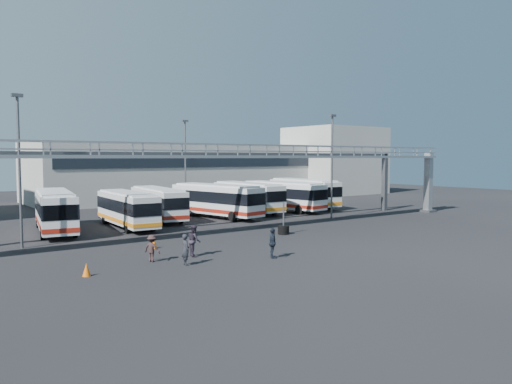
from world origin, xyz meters
TOP-DOWN VIEW (x-y plane):
  - ground at (0.00, 0.00)m, footprint 140.00×140.00m
  - gantry at (0.00, 5.87)m, footprint 51.40×5.15m
  - warehouse at (12.00, 38.00)m, footprint 42.00×14.00m
  - building_right at (38.00, 32.00)m, footprint 14.00×12.00m
  - light_pole_left at (-16.00, 8.00)m, footprint 0.70×0.35m
  - light_pole_mid at (12.00, 7.00)m, footprint 0.70×0.35m
  - light_pole_back at (4.00, 22.00)m, footprint 0.70×0.35m
  - bus_2 at (-12.26, 14.05)m, footprint 4.56×11.32m
  - bus_3 at (-6.54, 13.16)m, footprint 3.12×10.32m
  - bus_4 at (-2.17, 16.22)m, footprint 3.63×10.50m
  - bus_5 at (3.40, 14.58)m, footprint 4.51×11.31m
  - bus_6 at (8.68, 16.54)m, footprint 3.02×10.94m
  - bus_7 at (12.66, 15.33)m, footprint 3.98×11.09m
  - bus_8 at (17.50, 17.15)m, footprint 3.69×11.40m
  - pedestrian_a at (-9.76, -3.12)m, footprint 0.52×0.71m
  - pedestrian_b at (-8.09, -1.15)m, footprint 0.99×1.13m
  - pedestrian_c at (-10.89, -1.15)m, footprint 1.01×1.18m
  - pedestrian_d at (-4.63, -4.53)m, footprint 0.90×1.16m
  - cone_left at (-15.09, -2.41)m, footprint 0.50×0.50m
  - cone_right at (-8.98, 2.69)m, footprint 0.63×0.63m
  - tire_stack at (1.87, 2.24)m, footprint 0.89×0.89m

SIDE VIEW (x-z plane):
  - ground at x=0.00m, z-range 0.00..0.00m
  - cone_left at x=-15.09m, z-range 0.00..0.67m
  - cone_right at x=-8.98m, z-range 0.00..0.75m
  - tire_stack at x=1.87m, z-range -0.84..1.71m
  - pedestrian_c at x=-10.89m, z-range 0.00..1.58m
  - pedestrian_a at x=-9.76m, z-range 0.00..1.77m
  - pedestrian_d at x=-4.63m, z-range 0.00..1.83m
  - pedestrian_b at x=-8.09m, z-range 0.00..1.94m
  - bus_3 at x=-6.54m, z-range 0.16..3.25m
  - bus_4 at x=-2.17m, z-range 0.17..3.29m
  - bus_6 at x=8.68m, z-range 0.18..3.46m
  - bus_7 at x=12.66m, z-range 0.18..3.47m
  - bus_5 at x=3.40m, z-range 0.18..3.53m
  - bus_2 at x=-12.26m, z-range 0.18..3.53m
  - bus_8 at x=17.50m, z-range 0.18..3.58m
  - warehouse at x=12.00m, z-range 0.00..8.00m
  - building_right at x=38.00m, z-range 0.00..11.00m
  - gantry at x=0.00m, z-range 1.96..9.06m
  - light_pole_left at x=-16.00m, z-range 0.62..10.83m
  - light_pole_mid at x=12.00m, z-range 0.62..10.83m
  - light_pole_back at x=4.00m, z-range 0.62..10.83m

